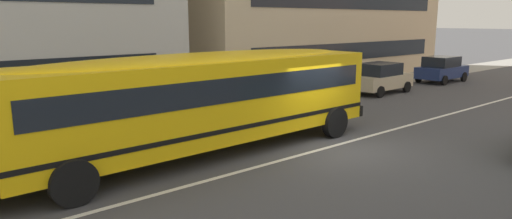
{
  "coord_description": "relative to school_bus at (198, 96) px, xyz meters",
  "views": [
    {
      "loc": [
        -10.51,
        -8.82,
        3.92
      ],
      "look_at": [
        -2.23,
        0.96,
        1.34
      ],
      "focal_mm": 31.39,
      "sensor_mm": 36.0,
      "label": 1
    }
  ],
  "objects": [
    {
      "name": "parked_car_dark_blue_far_corner",
      "position": [
        20.52,
        3.32,
        -0.93
      ],
      "size": [
        3.92,
        1.92,
        1.64
      ],
      "rotation": [
        0.0,
        0.0,
        0.01
      ],
      "color": "navy",
      "rests_on": "ground_plane"
    },
    {
      "name": "parked_car_beige_by_hydrant",
      "position": [
        13.74,
        3.26,
        -0.93
      ],
      "size": [
        3.94,
        1.97,
        1.64
      ],
      "rotation": [
        0.0,
        0.0,
        0.03
      ],
      "color": "#C1B28E",
      "rests_on": "ground_plane"
    },
    {
      "name": "school_bus",
      "position": [
        0.0,
        0.0,
        0.0
      ],
      "size": [
        13.41,
        3.18,
        2.99
      ],
      "rotation": [
        0.0,
        0.0,
        3.16
      ],
      "color": "yellow",
      "rests_on": "ground_plane"
    },
    {
      "name": "sidewalk_far",
      "position": [
        3.58,
        5.9,
        -1.77
      ],
      "size": [
        120.0,
        3.0,
        0.01
      ],
      "primitive_type": "cube",
      "color": "gray",
      "rests_on": "ground_plane"
    },
    {
      "name": "ground_plane",
      "position": [
        3.58,
        -1.92,
        -1.78
      ],
      "size": [
        400.0,
        400.0,
        0.0
      ],
      "primitive_type": "plane",
      "color": "#424244"
    },
    {
      "name": "lane_centreline",
      "position": [
        3.58,
        -1.92,
        -1.77
      ],
      "size": [
        110.0,
        0.16,
        0.01
      ],
      "primitive_type": "cube",
      "color": "silver",
      "rests_on": "ground_plane"
    }
  ]
}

